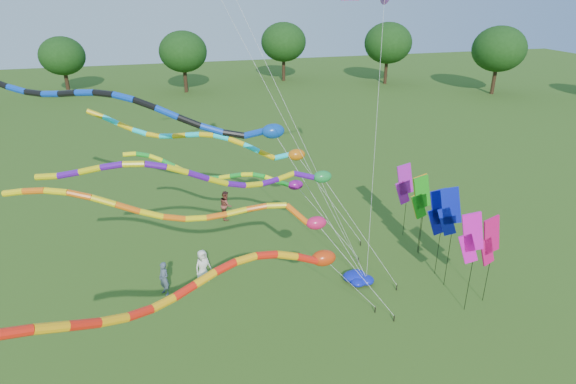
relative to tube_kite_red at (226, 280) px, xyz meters
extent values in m
plane|color=#285015|center=(4.94, 0.89, -4.69)|extent=(160.00, 160.00, 0.00)
cylinder|color=#382314|center=(44.34, 44.43, -3.27)|extent=(0.50, 0.50, 2.85)
ellipsoid|color=#14380F|center=(44.34, 44.43, 0.45)|extent=(6.02, 6.02, 5.11)
cylinder|color=#382314|center=(30.08, 49.93, -3.06)|extent=(0.50, 0.50, 3.27)
ellipsoid|color=#14380F|center=(30.08, 49.93, 1.21)|extent=(6.90, 6.90, 5.87)
cylinder|color=#382314|center=(15.71, 50.97, -3.53)|extent=(0.50, 0.50, 2.33)
ellipsoid|color=#14380F|center=(15.71, 50.97, -0.49)|extent=(4.91, 4.91, 4.18)
cylinder|color=#382314|center=(2.16, 56.43, -3.46)|extent=(0.50, 0.50, 2.46)
ellipsoid|color=#14380F|center=(2.16, 56.43, -0.24)|extent=(5.20, 5.20, 4.42)
cylinder|color=#382314|center=(-12.52, 55.05, -2.95)|extent=(0.50, 0.50, 3.48)
ellipsoid|color=#14380F|center=(-12.52, 55.05, 1.60)|extent=(7.35, 7.35, 6.25)
cylinder|color=black|center=(6.90, 2.66, -4.54)|extent=(0.05, 0.05, 0.30)
cylinder|color=silver|center=(5.41, 2.08, -2.55)|extent=(0.02, 0.02, 4.92)
ellipsoid|color=red|center=(3.92, 1.49, -0.68)|extent=(0.97, 0.63, 0.63)
cylinder|color=red|center=(3.19, 1.31, -0.49)|extent=(0.28, 0.28, 0.90)
cylinder|color=#F9A60C|center=(2.38, 1.18, -0.15)|extent=(0.28, 0.28, 0.87)
cylinder|color=red|center=(1.59, 1.03, 0.08)|extent=(0.28, 0.28, 0.82)
cylinder|color=#F9A60C|center=(0.81, 0.82, 0.17)|extent=(0.28, 0.28, 0.80)
cylinder|color=red|center=(0.07, 0.56, 0.13)|extent=(0.28, 0.28, 0.80)
cylinder|color=#F9A60C|center=(-0.66, 0.22, 0.01)|extent=(0.28, 0.28, 0.81)
cylinder|color=red|center=(-1.36, -0.17, -0.09)|extent=(0.28, 0.28, 0.81)
cylinder|color=#F9A60C|center=(-2.04, -0.60, -0.11)|extent=(0.28, 0.28, 0.81)
cylinder|color=red|center=(-2.71, -1.07, 0.00)|extent=(0.28, 0.28, 0.84)
cylinder|color=#F9A60C|center=(-3.38, -1.54, 0.24)|extent=(0.28, 0.28, 0.87)
cylinder|color=red|center=(-4.06, -1.99, 0.59)|extent=(0.28, 0.28, 0.89)
cylinder|color=#F9A60C|center=(-4.75, -2.40, 0.95)|extent=(0.28, 0.28, 0.88)
cylinder|color=red|center=(-5.46, -2.77, 1.25)|extent=(0.28, 0.28, 0.83)
cylinder|color=black|center=(7.44, 1.89, -4.54)|extent=(0.05, 0.05, 0.30)
cylinder|color=silver|center=(5.70, 2.23, -2.07)|extent=(0.02, 0.02, 5.88)
ellipsoid|color=#D81850|center=(3.96, 2.57, 0.28)|extent=(0.83, 0.53, 0.53)
cylinder|color=orange|center=(3.28, 2.97, 0.56)|extent=(0.24, 0.24, 1.10)
cylinder|color=yellow|center=(2.56, 3.39, 0.84)|extent=(0.24, 0.24, 0.79)
cylinder|color=orange|center=(1.79, 3.53, 0.78)|extent=(0.24, 0.24, 0.80)
cylinder|color=yellow|center=(1.00, 3.61, 0.66)|extent=(0.24, 0.24, 0.81)
cylinder|color=orange|center=(0.20, 3.63, 0.57)|extent=(0.24, 0.24, 0.81)
cylinder|color=yellow|center=(-0.61, 3.61, 0.58)|extent=(0.24, 0.24, 0.81)
cylinder|color=orange|center=(-1.42, 3.57, 0.73)|extent=(0.24, 0.24, 0.84)
cylinder|color=yellow|center=(-2.23, 3.54, 1.00)|extent=(0.24, 0.24, 0.87)
cylinder|color=orange|center=(-3.03, 3.54, 1.36)|extent=(0.24, 0.24, 0.88)
cylinder|color=yellow|center=(-3.82, 3.58, 1.72)|extent=(0.24, 0.24, 0.86)
cylinder|color=orange|center=(-4.60, 3.69, 2.00)|extent=(0.24, 0.24, 0.82)
cylinder|color=yellow|center=(-5.37, 3.87, 2.15)|extent=(0.24, 0.24, 0.79)
cylinder|color=orange|center=(-6.13, 4.11, 2.15)|extent=(0.24, 0.24, 0.80)
cylinder|color=yellow|center=(-6.87, 4.41, 2.05)|extent=(0.24, 0.24, 0.82)
cylinder|color=black|center=(8.63, 3.97, -4.54)|extent=(0.05, 0.05, 0.30)
cylinder|color=silver|center=(6.61, 3.88, -1.36)|extent=(0.02, 0.02, 7.33)
ellipsoid|color=#198D35|center=(4.59, 3.79, 1.70)|extent=(0.78, 0.50, 0.50)
cylinder|color=#510D99|center=(3.87, 3.99, 1.75)|extent=(0.23, 0.23, 0.86)
cylinder|color=#D6C40B|center=(3.14, 4.12, 1.74)|extent=(0.23, 0.23, 0.74)
cylinder|color=#510D99|center=(2.43, 3.93, 1.66)|extent=(0.23, 0.23, 0.74)
cylinder|color=#D6C40B|center=(1.72, 3.72, 1.70)|extent=(0.23, 0.23, 0.75)
cylinder|color=#510D99|center=(1.01, 3.49, 1.87)|extent=(0.23, 0.23, 0.78)
cylinder|color=#D6C40B|center=(0.29, 3.29, 2.16)|extent=(0.23, 0.23, 0.82)
cylinder|color=#510D99|center=(-0.42, 3.13, 2.52)|extent=(0.23, 0.23, 0.82)
cylinder|color=#D6C40B|center=(-1.14, 3.02, 2.86)|extent=(0.23, 0.23, 0.79)
cylinder|color=#510D99|center=(-1.86, 2.98, 3.11)|extent=(0.23, 0.23, 0.75)
cylinder|color=#D6C40B|center=(-2.58, 3.01, 3.22)|extent=(0.23, 0.23, 0.73)
cylinder|color=#510D99|center=(-3.31, 3.10, 3.19)|extent=(0.23, 0.23, 0.74)
cylinder|color=#D6C40B|center=(-4.04, 3.24, 3.07)|extent=(0.23, 0.23, 0.76)
cylinder|color=#510D99|center=(-4.76, 3.39, 2.93)|extent=(0.23, 0.23, 0.76)
cylinder|color=#D6C40B|center=(-5.49, 3.55, 2.85)|extent=(0.23, 0.23, 0.74)
cylinder|color=black|center=(7.36, 4.97, -4.54)|extent=(0.05, 0.05, 0.30)
cylinder|color=silver|center=(5.30, 5.83, -0.75)|extent=(0.02, 0.02, 8.57)
ellipsoid|color=#0B41A3|center=(3.24, 6.68, 2.91)|extent=(1.03, 0.66, 0.66)
cylinder|color=#0B3BB7|center=(2.49, 7.02, 2.77)|extent=(0.30, 0.30, 0.99)
cylinder|color=black|center=(1.58, 7.32, 2.72)|extent=(0.30, 0.30, 0.99)
cylinder|color=#0B3BB7|center=(0.63, 7.51, 2.97)|extent=(0.30, 0.30, 1.02)
cylinder|color=black|center=(-0.31, 7.73, 3.32)|extent=(0.30, 0.30, 1.04)
cylinder|color=#0B3BB7|center=(-1.22, 8.00, 3.72)|extent=(0.30, 0.30, 1.04)
cylinder|color=black|center=(-2.12, 8.32, 4.09)|extent=(0.30, 0.30, 1.01)
cylinder|color=#0B3BB7|center=(-2.98, 8.71, 4.35)|extent=(0.30, 0.30, 0.97)
cylinder|color=black|center=(-3.83, 9.17, 4.47)|extent=(0.30, 0.30, 0.96)
cylinder|color=#0B3BB7|center=(-4.65, 9.66, 4.45)|extent=(0.30, 0.30, 0.97)
cylinder|color=black|center=(-5.46, 10.20, 4.35)|extent=(0.30, 0.30, 0.98)
cylinder|color=#0B3BB7|center=(-6.26, 10.74, 4.26)|extent=(0.30, 0.30, 0.97)
cylinder|color=black|center=(-7.07, 11.27, 4.24)|extent=(0.30, 0.30, 0.97)
cylinder|color=#0B3BB7|center=(-7.89, 11.77, 4.36)|extent=(0.30, 0.30, 0.98)
cylinder|color=black|center=(8.65, 8.43, -4.54)|extent=(0.05, 0.05, 0.30)
cylinder|color=silver|center=(6.93, 9.05, -1.89)|extent=(0.02, 0.02, 6.24)
ellipsoid|color=#D0660C|center=(5.20, 9.67, 0.63)|extent=(0.95, 0.61, 0.61)
cylinder|color=#0DE2EB|center=(4.44, 9.73, 0.59)|extent=(0.28, 0.28, 0.88)
cylinder|color=yellow|center=(3.62, 9.76, 0.74)|extent=(0.28, 0.28, 0.88)
cylinder|color=#0DE2EB|center=(2.86, 9.95, 1.12)|extent=(0.28, 0.28, 0.86)
cylinder|color=yellow|center=(2.12, 10.21, 1.45)|extent=(0.28, 0.28, 0.83)
cylinder|color=#0DE2EB|center=(1.41, 10.53, 1.65)|extent=(0.28, 0.28, 0.80)
cylinder|color=yellow|center=(0.72, 10.91, 1.71)|extent=(0.28, 0.28, 0.79)
cylinder|color=#0DE2EB|center=(0.04, 11.33, 1.65)|extent=(0.28, 0.28, 0.81)
cylinder|color=yellow|center=(-0.63, 11.78, 1.53)|extent=(0.28, 0.28, 0.82)
cylinder|color=#0DE2EB|center=(-1.30, 12.22, 1.42)|extent=(0.28, 0.28, 0.80)
cylinder|color=yellow|center=(-1.98, 12.64, 1.41)|extent=(0.28, 0.28, 0.80)
cylinder|color=#0DE2EB|center=(-2.67, 13.02, 1.54)|extent=(0.28, 0.28, 0.81)
cylinder|color=yellow|center=(-3.38, 13.34, 1.80)|extent=(0.28, 0.28, 0.84)
cylinder|color=#0DE2EB|center=(-4.12, 13.59, 2.14)|extent=(0.28, 0.28, 0.86)
cylinder|color=yellow|center=(-4.88, 13.78, 2.49)|extent=(0.28, 0.28, 0.86)
cylinder|color=black|center=(7.84, 6.81, -4.54)|extent=(0.05, 0.05, 0.30)
cylinder|color=silver|center=(6.21, 7.24, -2.31)|extent=(0.02, 0.02, 5.38)
ellipsoid|color=#890C80|center=(4.58, 7.66, -0.22)|extent=(0.78, 0.50, 0.50)
cylinder|color=green|center=(3.90, 7.56, -0.01)|extent=(0.23, 0.23, 0.89)
cylinder|color=#FFF70D|center=(3.29, 7.47, 0.31)|extent=(0.23, 0.23, 0.61)
cylinder|color=green|center=(2.76, 7.70, 0.45)|extent=(0.23, 0.23, 0.58)
cylinder|color=#FFF70D|center=(2.25, 7.99, 0.45)|extent=(0.23, 0.23, 0.59)
cylinder|color=green|center=(1.75, 8.31, 0.34)|extent=(0.23, 0.23, 0.62)
cylinder|color=#FFF70D|center=(1.25, 8.64, 0.18)|extent=(0.23, 0.23, 0.62)
cylinder|color=green|center=(0.75, 8.95, 0.06)|extent=(0.23, 0.23, 0.60)
cylinder|color=#FFF70D|center=(0.24, 9.24, 0.05)|extent=(0.23, 0.23, 0.58)
cylinder|color=green|center=(-0.28, 9.47, 0.18)|extent=(0.23, 0.23, 0.60)
cylinder|color=#FFF70D|center=(-0.82, 9.63, 0.43)|extent=(0.23, 0.23, 0.64)
cylinder|color=green|center=(-1.38, 9.73, 0.76)|extent=(0.23, 0.23, 0.67)
cylinder|color=#FFF70D|center=(-1.96, 9.77, 1.08)|extent=(0.23, 0.23, 0.65)
cylinder|color=green|center=(-2.55, 9.76, 1.30)|extent=(0.23, 0.23, 0.62)
cylinder|color=#FFF70D|center=(-3.14, 9.72, 1.40)|extent=(0.23, 0.23, 0.60)
cylinder|color=black|center=(7.44, 4.89, -4.54)|extent=(0.04, 0.04, 0.30)
cylinder|color=silver|center=(3.94, 6.24, 3.62)|extent=(0.01, 0.01, 17.69)
cylinder|color=black|center=(7.44, 4.89, -4.54)|extent=(0.04, 0.04, 0.30)
cylinder|color=silver|center=(2.00, 4.41, 6.28)|extent=(0.01, 0.01, 23.99)
cylinder|color=black|center=(7.44, 4.89, -4.54)|extent=(0.04, 0.04, 0.30)
cylinder|color=silver|center=(8.43, 7.09, 2.10)|extent=(0.01, 0.01, 13.85)
cube|color=purple|center=(7.62, 9.29, 8.20)|extent=(0.90, 0.12, 0.04)
cylinder|color=black|center=(12.14, 2.17, -2.64)|extent=(0.02, 0.02, 4.11)
cube|color=#D70B61|center=(11.92, 2.14, -1.18)|extent=(1.16, 0.24, 1.93)
cube|color=#D70B61|center=(11.84, 2.13, -1.98)|extent=(1.01, 0.22, 1.51)
cylinder|color=black|center=(11.09, 3.78, -2.25)|extent=(0.02, 0.02, 4.88)
cube|color=#0D1BB6|center=(10.89, 3.86, -0.42)|extent=(1.11, 0.50, 1.93)
cube|color=#0D1BB6|center=(10.81, 3.89, -1.22)|extent=(0.96, 0.44, 1.51)
cylinder|color=black|center=(11.38, 6.81, -2.55)|extent=(0.02, 0.02, 4.30)
cube|color=#1B9D16|center=(11.16, 6.80, -1.00)|extent=(1.16, 0.10, 1.93)
cube|color=#1B9D16|center=(11.08, 6.80, -1.80)|extent=(1.01, 0.10, 1.51)
cylinder|color=black|center=(11.40, 6.94, -2.55)|extent=(0.02, 0.02, 4.29)
cube|color=orange|center=(11.18, 6.92, -1.00)|extent=(1.16, 0.17, 1.93)
cube|color=orange|center=(11.10, 6.92, -1.80)|extent=(1.01, 0.16, 1.51)
cylinder|color=black|center=(10.91, 1.79, -2.40)|extent=(0.02, 0.02, 4.59)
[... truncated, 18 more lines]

